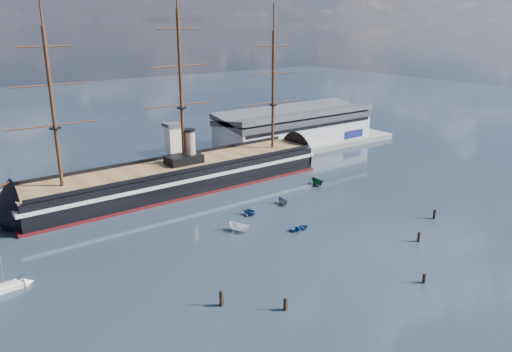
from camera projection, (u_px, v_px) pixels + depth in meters
ground at (223, 209)px, 129.68m from camera, size 600.00×600.00×0.00m
quay at (190, 170)px, 163.06m from camera, size 180.00×18.00×2.00m
warehouse at (295, 126)px, 190.70m from camera, size 63.00×21.00×11.60m
quay_tower at (174, 146)px, 153.89m from camera, size 5.00×5.00×15.00m
warship at (173, 178)px, 141.60m from camera, size 112.99×17.47×53.94m
sailboat at (8, 287)px, 90.60m from camera, size 6.69×2.39×10.50m
motorboat_a at (239, 232)px, 115.78m from camera, size 7.01×4.13×2.64m
motorboat_b at (300, 230)px, 116.73m from camera, size 1.47×3.12×1.41m
motorboat_c at (283, 204)px, 132.95m from camera, size 5.11×2.35×1.97m
motorboat_d at (249, 215)px, 125.72m from camera, size 7.47×5.09×2.52m
motorboat_f at (317, 185)px, 148.54m from camera, size 6.06×2.70×2.35m
piling_near_left at (285, 310)px, 84.52m from camera, size 0.64×0.64×3.06m
piling_near_mid at (423, 283)px, 93.30m from camera, size 0.64×0.64×2.63m
piling_near_right at (418, 242)px, 110.66m from camera, size 0.64×0.64×3.03m
piling_far_right at (434, 219)px, 123.38m from camera, size 0.64×0.64×3.15m
piling_extra at (221, 306)px, 85.84m from camera, size 0.64×0.64×3.63m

